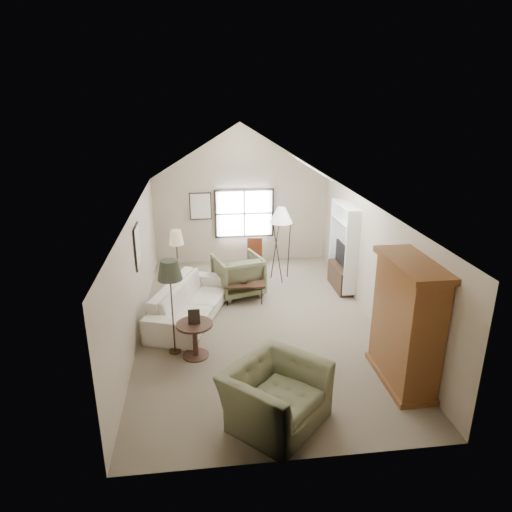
{
  "coord_description": "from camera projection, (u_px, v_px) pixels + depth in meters",
  "views": [
    {
      "loc": [
        -1.14,
        -8.82,
        4.69
      ],
      "look_at": [
        0.0,
        0.4,
        1.4
      ],
      "focal_mm": 32.0,
      "sensor_mm": 36.0,
      "label": 1
    }
  ],
  "objects": [
    {
      "name": "side_table",
      "position": [
        195.0,
        340.0,
        8.56
      ],
      "size": [
        0.88,
        0.88,
        0.69
      ],
      "primitive_type": "cylinder",
      "rotation": [
        0.0,
        0.0,
        -0.35
      ],
      "color": "#341F15",
      "rests_on": "ground"
    },
    {
      "name": "tan_lamp",
      "position": [
        178.0,
        263.0,
        10.96
      ],
      "size": [
        0.44,
        0.44,
        1.72
      ],
      "primitive_type": null,
      "rotation": [
        0.0,
        0.0,
        -0.35
      ],
      "color": "tan",
      "rests_on": "ground"
    },
    {
      "name": "tv_alcove",
      "position": [
        343.0,
        246.0,
        11.33
      ],
      "size": [
        0.32,
        1.3,
        2.1
      ],
      "primitive_type": "cube",
      "color": "white",
      "rests_on": "ground"
    },
    {
      "name": "dark_lamp",
      "position": [
        172.0,
        307.0,
        8.5
      ],
      "size": [
        0.59,
        0.59,
        1.92
      ],
      "primitive_type": null,
      "rotation": [
        0.0,
        0.0,
        -0.35
      ],
      "color": "#24291D",
      "rests_on": "ground"
    },
    {
      "name": "armchair_near",
      "position": [
        275.0,
        395.0,
        6.8
      ],
      "size": [
        1.87,
        1.87,
        0.92
      ],
      "primitive_type": "imported",
      "rotation": [
        0.0,
        0.0,
        0.8
      ],
      "color": "#606345",
      "rests_on": "ground"
    },
    {
      "name": "window",
      "position": [
        244.0,
        213.0,
        13.18
      ],
      "size": [
        1.72,
        0.08,
        1.42
      ],
      "primitive_type": "cube",
      "color": "black",
      "rests_on": "room_shell"
    },
    {
      "name": "armchair_far",
      "position": [
        238.0,
        275.0,
        11.23
      ],
      "size": [
        1.34,
        1.36,
        1.0
      ],
      "primitive_type": "imported",
      "rotation": [
        0.0,
        0.0,
        3.43
      ],
      "color": "#6B704E",
      "rests_on": "ground"
    },
    {
      "name": "tv_panel",
      "position": [
        342.0,
        254.0,
        11.41
      ],
      "size": [
        0.05,
        0.9,
        0.55
      ],
      "primitive_type": "cube",
      "color": "black",
      "rests_on": "media_console"
    },
    {
      "name": "sofa",
      "position": [
        191.0,
        301.0,
        10.03
      ],
      "size": [
        1.94,
        2.95,
        0.8
      ],
      "primitive_type": "imported",
      "rotation": [
        0.0,
        0.0,
        1.22
      ],
      "color": "beige",
      "rests_on": "ground"
    },
    {
      "name": "room_shell",
      "position": [
        259.0,
        175.0,
        8.88
      ],
      "size": [
        5.01,
        8.01,
        4.0
      ],
      "color": "#6C614D",
      "rests_on": "ground"
    },
    {
      "name": "skylight",
      "position": [
        313.0,
        167.0,
        9.86
      ],
      "size": [
        0.8,
        1.2,
        0.52
      ],
      "primitive_type": null,
      "color": "white",
      "rests_on": "room_shell"
    },
    {
      "name": "tripod_lamp",
      "position": [
        281.0,
        244.0,
        11.92
      ],
      "size": [
        0.78,
        0.78,
        2.02
      ],
      "primitive_type": null,
      "rotation": [
        0.0,
        0.0,
        -0.42
      ],
      "color": "silver",
      "rests_on": "ground"
    },
    {
      "name": "side_chair",
      "position": [
        255.0,
        258.0,
        12.3
      ],
      "size": [
        0.45,
        0.45,
        1.05
      ],
      "primitive_type": "cube",
      "rotation": [
        0.0,
        0.0,
        -0.13
      ],
      "color": "brown",
      "rests_on": "ground"
    },
    {
      "name": "armoire",
      "position": [
        406.0,
        323.0,
        7.59
      ],
      "size": [
        0.6,
        1.5,
        2.2
      ],
      "primitive_type": "cube",
      "color": "brown",
      "rests_on": "ground"
    },
    {
      "name": "wall_art",
      "position": [
        171.0,
        225.0,
        10.97
      ],
      "size": [
        1.97,
        3.71,
        0.88
      ],
      "color": "black",
      "rests_on": "room_shell"
    },
    {
      "name": "media_console",
      "position": [
        340.0,
        277.0,
        11.61
      ],
      "size": [
        0.34,
        1.18,
        0.6
      ],
      "primitive_type": "cube",
      "color": "#382316",
      "rests_on": "ground"
    },
    {
      "name": "bowl",
      "position": [
        244.0,
        282.0,
        10.79
      ],
      "size": [
        0.24,
        0.24,
        0.06
      ],
      "primitive_type": "imported",
      "rotation": [
        0.0,
        0.0,
        -0.05
      ],
      "color": "#372316",
      "rests_on": "coffee_table"
    },
    {
      "name": "coffee_table",
      "position": [
        244.0,
        292.0,
        10.88
      ],
      "size": [
        0.98,
        0.57,
        0.49
      ],
      "primitive_type": "cube",
      "rotation": [
        0.0,
        0.0,
        -0.05
      ],
      "color": "#392317",
      "rests_on": "ground"
    }
  ]
}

